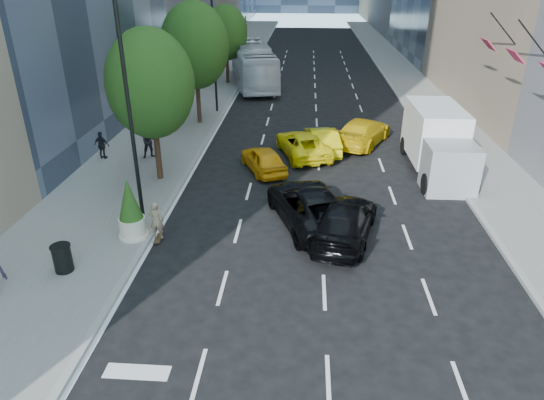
# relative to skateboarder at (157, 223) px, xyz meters

# --- Properties ---
(ground) EXTENTS (160.00, 160.00, 0.00)m
(ground) POSITION_rel_skateboarder_xyz_m (5.60, -3.00, -0.80)
(ground) COLOR black
(ground) RESTS_ON ground
(sidewalk_left) EXTENTS (6.00, 120.00, 0.15)m
(sidewalk_left) POSITION_rel_skateboarder_xyz_m (-3.40, 27.00, -0.73)
(sidewalk_left) COLOR slate
(sidewalk_left) RESTS_ON ground
(sidewalk_right) EXTENTS (4.00, 120.00, 0.15)m
(sidewalk_right) POSITION_rel_skateboarder_xyz_m (15.60, 27.00, -0.73)
(sidewalk_right) COLOR slate
(sidewalk_right) RESTS_ON ground
(lamp_near) EXTENTS (2.13, 0.22, 10.00)m
(lamp_near) POSITION_rel_skateboarder_xyz_m (-0.72, 1.00, 5.01)
(lamp_near) COLOR black
(lamp_near) RESTS_ON sidewalk_left
(lamp_far) EXTENTS (2.13, 0.22, 10.00)m
(lamp_far) POSITION_rel_skateboarder_xyz_m (-0.72, 19.00, 5.01)
(lamp_far) COLOR black
(lamp_far) RESTS_ON sidewalk_left
(tree_near) EXTENTS (4.20, 4.20, 7.46)m
(tree_near) POSITION_rel_skateboarder_xyz_m (-1.60, 6.00, 4.17)
(tree_near) COLOR black
(tree_near) RESTS_ON sidewalk_left
(tree_mid) EXTENTS (4.50, 4.50, 7.99)m
(tree_mid) POSITION_rel_skateboarder_xyz_m (-1.60, 16.00, 4.51)
(tree_mid) COLOR black
(tree_mid) RESTS_ON sidewalk_left
(tree_far) EXTENTS (3.90, 3.90, 6.92)m
(tree_far) POSITION_rel_skateboarder_xyz_m (-1.60, 29.00, 3.82)
(tree_far) COLOR black
(tree_far) RESTS_ON sidewalk_left
(traffic_signal) EXTENTS (2.48, 0.53, 5.20)m
(traffic_signal) POSITION_rel_skateboarder_xyz_m (-0.80, 37.00, 3.43)
(traffic_signal) COLOR black
(traffic_signal) RESTS_ON sidewalk_left
(facade_flags) EXTENTS (1.85, 13.30, 2.05)m
(facade_flags) POSITION_rel_skateboarder_xyz_m (16.24, 7.00, 5.38)
(facade_flags) COLOR black
(facade_flags) RESTS_ON ground
(skateboarder) EXTENTS (0.60, 0.41, 1.61)m
(skateboarder) POSITION_rel_skateboarder_xyz_m (0.00, 0.00, 0.00)
(skateboarder) COLOR #8B7657
(skateboarder) RESTS_ON ground
(black_sedan_lincoln) EXTENTS (4.49, 6.35, 1.61)m
(black_sedan_lincoln) POSITION_rel_skateboarder_xyz_m (6.10, 2.00, 0.00)
(black_sedan_lincoln) COLOR black
(black_sedan_lincoln) RESTS_ON ground
(black_sedan_mercedes) EXTENTS (3.35, 5.62, 1.53)m
(black_sedan_mercedes) POSITION_rel_skateboarder_xyz_m (7.48, 0.74, -0.04)
(black_sedan_mercedes) COLOR black
(black_sedan_mercedes) RESTS_ON ground
(taxi_a) EXTENTS (3.10, 4.28, 1.35)m
(taxi_a) POSITION_rel_skateboarder_xyz_m (3.60, 7.69, -0.13)
(taxi_a) COLOR orange
(taxi_a) RESTS_ON ground
(taxi_b) EXTENTS (2.27, 4.63, 1.46)m
(taxi_b) POSITION_rel_skateboarder_xyz_m (6.80, 11.00, -0.07)
(taxi_b) COLOR yellow
(taxi_b) RESTS_ON ground
(taxi_c) EXTENTS (3.74, 5.58, 1.42)m
(taxi_c) POSITION_rel_skateboarder_xyz_m (5.70, 10.23, -0.09)
(taxi_c) COLOR yellow
(taxi_c) RESTS_ON ground
(taxi_d) EXTENTS (4.37, 5.96, 1.60)m
(taxi_d) POSITION_rel_skateboarder_xyz_m (9.35, 12.50, -0.00)
(taxi_d) COLOR #E0B60B
(taxi_d) RESTS_ON ground
(city_bus) EXTENTS (5.81, 13.49, 3.66)m
(city_bus) POSITION_rel_skateboarder_xyz_m (0.80, 29.10, 1.03)
(city_bus) COLOR silver
(city_bus) RESTS_ON ground
(box_truck) EXTENTS (2.61, 6.96, 3.31)m
(box_truck) POSITION_rel_skateboarder_xyz_m (12.80, 8.31, 0.88)
(box_truck) COLOR silver
(box_truck) RESTS_ON ground
(pedestrian_a) EXTENTS (1.15, 1.07, 1.90)m
(pedestrian_a) POSITION_rel_skateboarder_xyz_m (-2.96, 8.90, 0.30)
(pedestrian_a) COLOR black
(pedestrian_a) RESTS_ON sidewalk_left
(pedestrian_b) EXTENTS (0.99, 0.57, 1.58)m
(pedestrian_b) POSITION_rel_skateboarder_xyz_m (-5.60, 8.55, 0.14)
(pedestrian_b) COLOR black
(pedestrian_b) RESTS_ON sidewalk_left
(trash_can) EXTENTS (0.65, 0.65, 0.98)m
(trash_can) POSITION_rel_skateboarder_xyz_m (-2.67, -2.57, -0.16)
(trash_can) COLOR black
(trash_can) RESTS_ON sidewalk_left
(planter_shrub) EXTENTS (1.05, 1.05, 2.52)m
(planter_shrub) POSITION_rel_skateboarder_xyz_m (-1.00, 0.00, 0.54)
(planter_shrub) COLOR beige
(planter_shrub) RESTS_ON sidewalk_left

